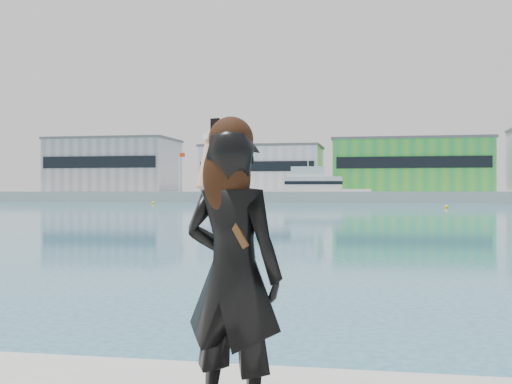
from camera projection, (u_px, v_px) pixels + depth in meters
far_quay at (370, 196)px, 131.60m from camera, size 320.00×40.00×2.00m
warehouse_grey_left at (114, 165)px, 139.81m from camera, size 26.52×16.36×11.50m
warehouse_white at (263, 169)px, 133.69m from camera, size 24.48×15.35×9.50m
warehouse_green at (410, 165)px, 128.12m from camera, size 30.60×16.36×10.50m
flagpole_left at (180, 169)px, 129.78m from camera, size 1.28×0.16×8.00m
flagpole_right at (491, 167)px, 118.65m from camera, size 1.28×0.16×8.00m
motor_yacht at (316, 189)px, 117.33m from camera, size 18.75×6.53×8.59m
buoy_near at (446, 208)px, 78.06m from camera, size 0.50×0.50×0.50m
buoy_far at (153, 204)px, 104.39m from camera, size 0.50×0.50×0.50m
woman at (232, 266)px, 3.57m from camera, size 0.68×0.54×1.72m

